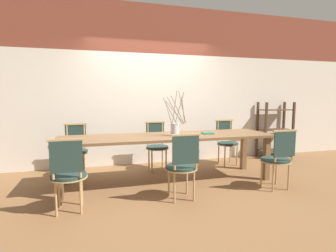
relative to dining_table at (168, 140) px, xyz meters
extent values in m
plane|color=brown|center=(0.00, 0.00, -0.68)|extent=(16.00, 16.00, 0.00)
cube|color=beige|center=(0.00, 1.31, 0.44)|extent=(12.00, 0.06, 2.24)
cube|color=brown|center=(0.00, 1.31, 2.04)|extent=(12.00, 0.06, 0.96)
cube|color=brown|center=(0.00, 0.00, 0.06)|extent=(3.40, 0.90, 0.04)
cube|color=brown|center=(-1.59, -0.34, -0.32)|extent=(0.09, 0.09, 0.72)
cube|color=brown|center=(1.59, -0.34, -0.32)|extent=(0.09, 0.09, 0.72)
cube|color=brown|center=(-1.59, 0.34, -0.32)|extent=(0.09, 0.09, 0.72)
cube|color=brown|center=(1.59, 0.34, -0.32)|extent=(0.09, 0.09, 0.72)
cylinder|color=#233833|center=(-1.44, -0.73, -0.24)|extent=(0.41, 0.41, 0.04)
cylinder|color=tan|center=(-1.44, -0.73, -0.27)|extent=(0.44, 0.44, 0.01)
cylinder|color=tan|center=(-1.57, -0.59, -0.47)|extent=(0.03, 0.03, 0.42)
cylinder|color=tan|center=(-1.30, -0.59, -0.47)|extent=(0.03, 0.03, 0.42)
cylinder|color=tan|center=(-1.57, -0.86, -0.47)|extent=(0.03, 0.03, 0.42)
cylinder|color=tan|center=(-1.30, -0.86, -0.47)|extent=(0.03, 0.03, 0.42)
cylinder|color=tan|center=(-1.58, -0.90, 0.00)|extent=(0.03, 0.03, 0.45)
cylinder|color=tan|center=(-1.29, -0.90, 0.00)|extent=(0.03, 0.03, 0.45)
cube|color=#233833|center=(-1.44, -0.91, 0.02)|extent=(0.35, 0.02, 0.36)
cube|color=tan|center=(-1.44, -0.90, 0.21)|extent=(0.39, 0.03, 0.03)
cylinder|color=#233833|center=(-0.02, -0.73, -0.24)|extent=(0.41, 0.41, 0.04)
cylinder|color=tan|center=(-0.02, -0.73, -0.27)|extent=(0.44, 0.44, 0.01)
cylinder|color=tan|center=(-0.16, -0.59, -0.47)|extent=(0.03, 0.03, 0.42)
cylinder|color=tan|center=(0.11, -0.59, -0.47)|extent=(0.03, 0.03, 0.42)
cylinder|color=tan|center=(-0.16, -0.86, -0.47)|extent=(0.03, 0.03, 0.42)
cylinder|color=tan|center=(0.11, -0.86, -0.47)|extent=(0.03, 0.03, 0.42)
cylinder|color=tan|center=(-0.17, -0.90, 0.00)|extent=(0.03, 0.03, 0.45)
cylinder|color=tan|center=(0.12, -0.90, 0.00)|extent=(0.03, 0.03, 0.45)
cube|color=#233833|center=(-0.02, -0.91, 0.02)|extent=(0.35, 0.02, 0.36)
cube|color=tan|center=(-0.02, -0.90, 0.21)|extent=(0.39, 0.03, 0.03)
cylinder|color=#233833|center=(1.46, -0.73, -0.24)|extent=(0.41, 0.41, 0.04)
cylinder|color=tan|center=(1.46, -0.73, -0.27)|extent=(0.44, 0.44, 0.01)
cylinder|color=tan|center=(1.33, -0.59, -0.47)|extent=(0.03, 0.03, 0.42)
cylinder|color=tan|center=(1.60, -0.59, -0.47)|extent=(0.03, 0.03, 0.42)
cylinder|color=tan|center=(1.33, -0.86, -0.47)|extent=(0.03, 0.03, 0.42)
cylinder|color=tan|center=(1.60, -0.86, -0.47)|extent=(0.03, 0.03, 0.42)
cylinder|color=tan|center=(1.32, -0.90, 0.00)|extent=(0.03, 0.03, 0.45)
cylinder|color=tan|center=(1.61, -0.90, 0.00)|extent=(0.03, 0.03, 0.45)
cube|color=#233833|center=(1.46, -0.91, 0.02)|extent=(0.35, 0.02, 0.36)
cube|color=tan|center=(1.46, -0.90, 0.21)|extent=(0.39, 0.03, 0.03)
cylinder|color=#233833|center=(-1.45, 0.73, -0.24)|extent=(0.41, 0.41, 0.04)
cylinder|color=tan|center=(-1.45, 0.73, -0.27)|extent=(0.44, 0.44, 0.01)
cylinder|color=tan|center=(-1.31, 0.59, -0.47)|extent=(0.03, 0.03, 0.42)
cylinder|color=tan|center=(-1.58, 0.59, -0.47)|extent=(0.03, 0.03, 0.42)
cylinder|color=tan|center=(-1.31, 0.86, -0.47)|extent=(0.03, 0.03, 0.42)
cylinder|color=tan|center=(-1.58, 0.86, -0.47)|extent=(0.03, 0.03, 0.42)
cylinder|color=tan|center=(-1.30, 0.90, 0.00)|extent=(0.03, 0.03, 0.45)
cylinder|color=tan|center=(-1.59, 0.90, 0.00)|extent=(0.03, 0.03, 0.45)
cube|color=#233833|center=(-1.45, 0.91, 0.02)|extent=(0.35, 0.02, 0.36)
cube|color=tan|center=(-1.45, 0.90, 0.21)|extent=(0.39, 0.03, 0.03)
cylinder|color=#233833|center=(0.00, 0.73, -0.24)|extent=(0.41, 0.41, 0.04)
cylinder|color=tan|center=(0.00, 0.73, -0.27)|extent=(0.44, 0.44, 0.01)
cylinder|color=tan|center=(0.13, 0.59, -0.47)|extent=(0.03, 0.03, 0.42)
cylinder|color=tan|center=(-0.14, 0.59, -0.47)|extent=(0.03, 0.03, 0.42)
cylinder|color=tan|center=(0.13, 0.86, -0.47)|extent=(0.03, 0.03, 0.42)
cylinder|color=tan|center=(-0.14, 0.86, -0.47)|extent=(0.03, 0.03, 0.42)
cylinder|color=tan|center=(0.14, 0.90, 0.00)|extent=(0.03, 0.03, 0.45)
cylinder|color=tan|center=(-0.15, 0.90, 0.00)|extent=(0.03, 0.03, 0.45)
cube|color=#233833|center=(0.00, 0.91, 0.02)|extent=(0.35, 0.02, 0.36)
cube|color=tan|center=(0.00, 0.90, 0.21)|extent=(0.39, 0.03, 0.03)
cylinder|color=#233833|center=(1.47, 0.73, -0.24)|extent=(0.41, 0.41, 0.04)
cylinder|color=tan|center=(1.47, 0.73, -0.27)|extent=(0.44, 0.44, 0.01)
cylinder|color=tan|center=(1.60, 0.59, -0.47)|extent=(0.03, 0.03, 0.42)
cylinder|color=tan|center=(1.33, 0.59, -0.47)|extent=(0.03, 0.03, 0.42)
cylinder|color=tan|center=(1.60, 0.86, -0.47)|extent=(0.03, 0.03, 0.42)
cylinder|color=tan|center=(1.33, 0.86, -0.47)|extent=(0.03, 0.03, 0.42)
cylinder|color=tan|center=(1.61, 0.90, 0.00)|extent=(0.03, 0.03, 0.45)
cylinder|color=tan|center=(1.32, 0.90, 0.00)|extent=(0.03, 0.03, 0.45)
cube|color=#233833|center=(1.47, 0.91, 0.02)|extent=(0.35, 0.02, 0.36)
cube|color=tan|center=(1.47, 0.90, 0.21)|extent=(0.39, 0.03, 0.03)
cylinder|color=silver|center=(0.10, -0.06, 0.18)|extent=(0.13, 0.13, 0.20)
cylinder|color=brown|center=(-0.01, -0.08, 0.45)|extent=(0.05, 0.23, 0.34)
cylinder|color=brown|center=(0.21, -0.12, 0.49)|extent=(0.14, 0.24, 0.42)
cylinder|color=brown|center=(0.11, -0.16, 0.49)|extent=(0.22, 0.03, 0.43)
cylinder|color=brown|center=(-0.01, -0.14, 0.48)|extent=(0.17, 0.22, 0.41)
cylinder|color=brown|center=(0.06, -0.19, 0.46)|extent=(0.28, 0.09, 0.36)
cylinder|color=brown|center=(0.19, -0.02, 0.52)|extent=(0.09, 0.19, 0.49)
cylinder|color=brown|center=(0.10, -0.02, 0.53)|extent=(0.08, 0.02, 0.51)
cylinder|color=brown|center=(0.06, -0.16, 0.48)|extent=(0.23, 0.09, 0.42)
cylinder|color=brown|center=(0.19, -0.15, 0.53)|extent=(0.19, 0.19, 0.50)
cube|color=#1E6B4C|center=(0.69, 0.00, 0.09)|extent=(0.20, 0.19, 0.02)
cube|color=#422D1E|center=(2.48, 0.91, -0.05)|extent=(0.04, 0.04, 1.26)
cube|color=#422D1E|center=(3.20, 0.91, -0.05)|extent=(0.04, 0.04, 1.26)
cube|color=#422D1E|center=(2.48, 1.22, -0.05)|extent=(0.04, 0.04, 1.26)
cube|color=#422D1E|center=(3.20, 1.22, -0.05)|extent=(0.04, 0.04, 1.26)
cube|color=#422D1E|center=(2.84, 1.06, -0.53)|extent=(0.72, 0.31, 0.02)
cube|color=#422D1E|center=(2.84, 1.06, -0.05)|extent=(0.72, 0.31, 0.02)
cube|color=#422D1E|center=(2.84, 1.06, 0.40)|extent=(0.72, 0.31, 0.02)
camera|label=1|loc=(-1.13, -3.97, 0.68)|focal=28.00mm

